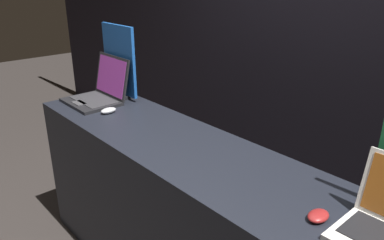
{
  "coord_description": "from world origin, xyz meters",
  "views": [
    {
      "loc": [
        1.21,
        -0.8,
        1.72
      ],
      "look_at": [
        -0.0,
        0.28,
        1.07
      ],
      "focal_mm": 35.0,
      "sensor_mm": 36.0,
      "label": 1
    }
  ],
  "objects_px": {
    "laptop_front": "(99,92)",
    "promo_stand_front": "(119,63)",
    "mouse_back": "(318,216)",
    "mouse_front": "(108,111)"
  },
  "relations": [
    {
      "from": "promo_stand_front",
      "to": "mouse_front",
      "type": "bearing_deg",
      "value": -45.38
    },
    {
      "from": "laptop_front",
      "to": "promo_stand_front",
      "type": "bearing_deg",
      "value": 90.0
    },
    {
      "from": "promo_stand_front",
      "to": "mouse_back",
      "type": "bearing_deg",
      "value": -8.08
    },
    {
      "from": "laptop_front",
      "to": "promo_stand_front",
      "type": "height_order",
      "value": "promo_stand_front"
    },
    {
      "from": "laptop_front",
      "to": "mouse_back",
      "type": "relative_size",
      "value": 3.98
    },
    {
      "from": "laptop_front",
      "to": "mouse_back",
      "type": "xyz_separation_m",
      "value": [
        1.64,
        -0.07,
        -0.05
      ]
    },
    {
      "from": "laptop_front",
      "to": "mouse_front",
      "type": "distance_m",
      "value": 0.25
    },
    {
      "from": "mouse_front",
      "to": "promo_stand_front",
      "type": "xyz_separation_m",
      "value": [
        -0.23,
        0.24,
        0.21
      ]
    },
    {
      "from": "laptop_front",
      "to": "mouse_back",
      "type": "bearing_deg",
      "value": -2.31
    },
    {
      "from": "laptop_front",
      "to": "promo_stand_front",
      "type": "relative_size",
      "value": 0.75
    }
  ]
}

